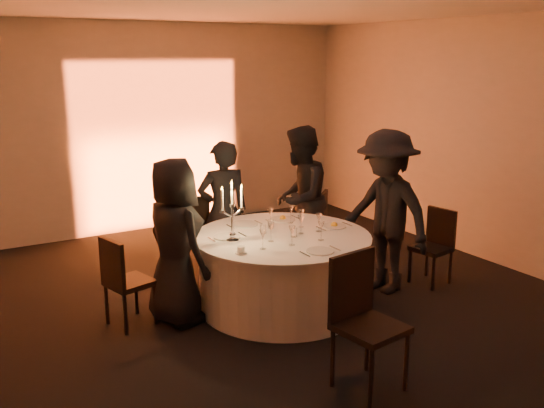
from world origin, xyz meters
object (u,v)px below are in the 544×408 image
guest_back_right (300,198)px  chair_left (123,278)px  guest_back_left (223,211)px  chair_back_right (315,221)px  candelabra (232,221)px  coffee_cup (241,250)px  banquet_table (282,271)px  chair_back_left (191,229)px  chair_right (435,242)px  chair_front (362,313)px  guest_right (386,212)px  guest_left (175,242)px

guest_back_right → chair_left: bearing=-28.1°
guest_back_right → guest_back_left: bearing=-47.0°
chair_back_right → candelabra: bearing=-12.4°
guest_back_left → coffee_cup: bearing=79.5°
banquet_table → chair_back_left: size_ratio=1.89×
guest_back_right → candelabra: guest_back_right is taller
chair_back_left → chair_right: size_ratio=1.12×
coffee_cup → candelabra: candelabra is taller
coffee_cup → chair_front: bearing=-74.6°
chair_back_right → guest_right: (0.03, -1.28, 0.41)m
banquet_table → coffee_cup: 0.81m
guest_back_right → coffee_cup: 1.89m
chair_right → chair_back_right: bearing=-163.0°
chair_right → chair_front: size_ratio=0.80×
chair_left → chair_back_left: bearing=-62.2°
chair_left → chair_back_left: chair_back_left is taller
chair_left → guest_back_left: (1.38, 0.66, 0.31)m
guest_back_left → coffee_cup: 1.39m
chair_back_right → chair_right: size_ratio=1.02×
chair_back_left → chair_back_right: (1.58, -0.29, -0.05)m
banquet_table → coffee_cup: coffee_cup is taller
guest_left → guest_back_right: guest_back_right is taller
chair_left → guest_left: bearing=-121.2°
banquet_table → chair_front: chair_front is taller
banquet_table → guest_back_left: (-0.16, 1.02, 0.42)m
banquet_table → guest_left: size_ratio=1.11×
chair_back_left → chair_right: bearing=158.1°
chair_back_left → chair_front: bearing=107.4°
guest_back_right → guest_right: bearing=68.4°
chair_back_left → guest_back_right: 1.35m
chair_front → coffee_cup: chair_front is taller
banquet_table → chair_front: (-0.26, -1.61, 0.22)m
guest_left → guest_right: 2.30m
chair_right → guest_back_right: bearing=-148.2°
chair_right → guest_right: bearing=-109.0°
chair_back_right → guest_left: size_ratio=0.53×
coffee_cup → chair_back_right: bearing=38.0°
chair_back_right → chair_front: size_ratio=0.81×
chair_left → chair_back_left: (1.14, 1.04, 0.04)m
chair_right → guest_back_left: (-2.02, 1.30, 0.33)m
chair_back_left → guest_back_left: size_ratio=0.59×
chair_back_left → chair_left: bearing=57.0°
chair_left → candelabra: 1.17m
guest_right → chair_back_left: bearing=-142.2°
chair_left → candelabra: bearing=-121.5°
chair_left → chair_front: bearing=-161.6°
chair_back_left → coffee_cup: (-0.22, -1.70, 0.26)m
chair_right → coffee_cup: chair_right is taller
guest_left → guest_back_right: bearing=-81.1°
chair_left → guest_right: guest_right is taller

